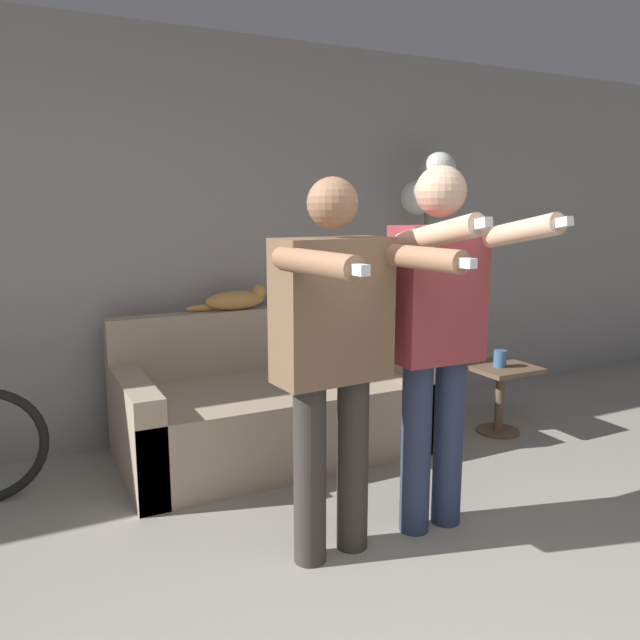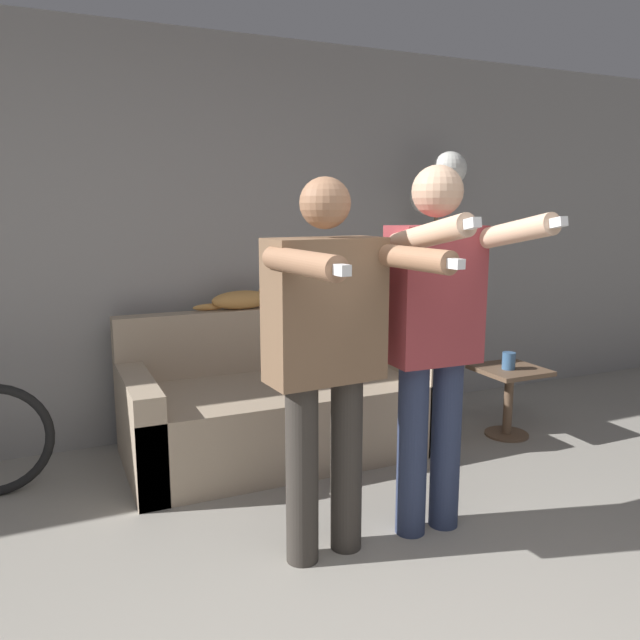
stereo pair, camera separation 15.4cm
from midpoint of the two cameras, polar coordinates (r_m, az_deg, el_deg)
wall_back at (r=4.15m, az=-10.47°, el=7.17°), size 10.00×0.05×2.60m
couch at (r=3.93m, az=-2.56°, el=-8.00°), size 1.88×0.92×0.86m
person_left at (r=2.58m, az=2.36°, el=-2.24°), size 0.59×0.71×1.63m
person_right at (r=2.85m, az=12.05°, el=-0.66°), size 0.49×0.67×1.69m
cat at (r=4.07m, az=-5.98°, el=1.90°), size 0.53×0.15×0.15m
floor_lamp at (r=4.55m, az=11.69°, el=10.53°), size 0.42×0.28×1.90m
side_table at (r=4.37m, az=17.88°, el=-5.90°), size 0.41×0.41×0.47m
cup at (r=4.28m, az=17.87°, el=-3.58°), size 0.09×0.09×0.11m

